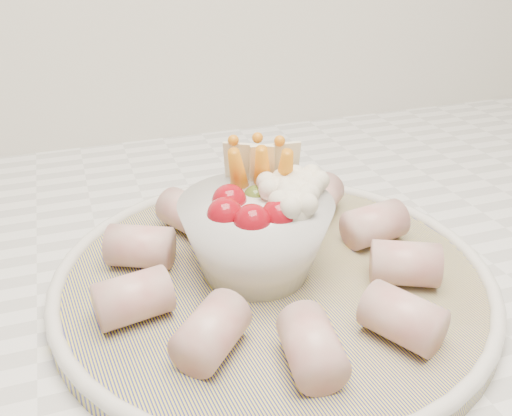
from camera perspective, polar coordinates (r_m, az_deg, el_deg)
name	(u,v)px	position (r m, az deg, el deg)	size (l,w,h in m)	color
serving_platter	(273,277)	(0.49, 1.73, -6.94)	(0.41, 0.41, 0.02)	navy
veggie_bowl	(259,229)	(0.47, 0.32, -2.09)	(0.13, 0.13, 0.11)	silver
cured_meat_rolls	(273,255)	(0.48, 1.68, -4.73)	(0.28, 0.29, 0.04)	#B45652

